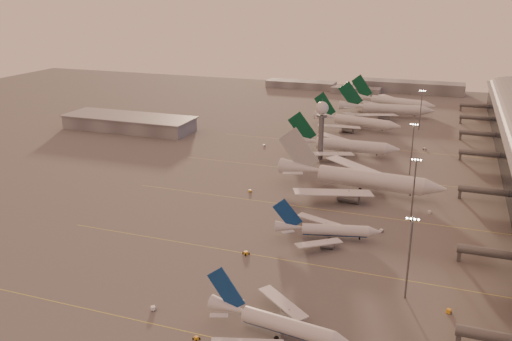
% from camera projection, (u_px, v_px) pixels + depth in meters
% --- Properties ---
extents(ground, '(700.00, 700.00, 0.00)m').
position_uv_depth(ground, '(215.00, 264.00, 170.36)').
color(ground, '#4D4B4B').
rests_on(ground, ground).
extents(taxiway_markings, '(180.00, 185.25, 0.02)m').
position_uv_depth(taxiway_markings, '(344.00, 211.00, 210.63)').
color(taxiway_markings, '#D9D44C').
rests_on(taxiway_markings, ground).
extents(hangar, '(82.00, 27.00, 8.50)m').
position_uv_depth(hangar, '(129.00, 123.00, 332.48)').
color(hangar, slate).
rests_on(hangar, ground).
extents(radar_tower, '(6.40, 6.40, 31.10)m').
position_uv_depth(radar_tower, '(322.00, 119.00, 269.09)').
color(radar_tower, '#585A5F').
rests_on(radar_tower, ground).
extents(mast_a, '(3.60, 0.56, 25.00)m').
position_uv_depth(mast_a, '(409.00, 254.00, 147.31)').
color(mast_a, '#585A5F').
rests_on(mast_a, ground).
extents(mast_b, '(3.60, 0.56, 25.00)m').
position_uv_depth(mast_b, '(414.00, 187.00, 197.32)').
color(mast_b, '#585A5F').
rests_on(mast_b, ground).
extents(mast_c, '(3.60, 0.56, 25.00)m').
position_uv_depth(mast_c, '(412.00, 146.00, 247.97)').
color(mast_c, '#585A5F').
rests_on(mast_c, ground).
extents(mast_d, '(3.60, 0.56, 25.00)m').
position_uv_depth(mast_d, '(421.00, 108.00, 328.86)').
color(mast_d, '#585A5F').
rests_on(mast_d, ground).
extents(distant_horizon, '(165.00, 37.50, 9.00)m').
position_uv_depth(distant_horizon, '(374.00, 87.00, 458.20)').
color(distant_horizon, slate).
rests_on(distant_horizon, ground).
extents(narrowbody_near, '(39.31, 31.20, 15.39)m').
position_uv_depth(narrowbody_near, '(278.00, 326.00, 133.87)').
color(narrowbody_near, silver).
rests_on(narrowbody_near, ground).
extents(narrowbody_mid, '(36.59, 28.85, 14.53)m').
position_uv_depth(narrowbody_mid, '(327.00, 232.00, 186.22)').
color(narrowbody_mid, silver).
rests_on(narrowbody_mid, ground).
extents(widebody_white, '(72.39, 57.83, 25.45)m').
position_uv_depth(widebody_white, '(359.00, 182.00, 229.91)').
color(widebody_white, silver).
rests_on(widebody_white, ground).
extents(greentail_a, '(58.86, 47.53, 21.38)m').
position_uv_depth(greentail_a, '(343.00, 148.00, 281.96)').
color(greentail_a, silver).
rests_on(greentail_a, ground).
extents(greentail_b, '(56.59, 45.21, 20.85)m').
position_uv_depth(greentail_b, '(356.00, 123.00, 333.70)').
color(greentail_b, silver).
rests_on(greentail_b, ground).
extents(greentail_c, '(63.92, 51.44, 23.22)m').
position_uv_depth(greentail_c, '(386.00, 111.00, 365.52)').
color(greentail_c, silver).
rests_on(greentail_c, ground).
extents(greentail_d, '(62.05, 49.51, 22.97)m').
position_uv_depth(greentail_d, '(392.00, 104.00, 388.66)').
color(greentail_d, silver).
rests_on(greentail_d, ground).
extents(gsv_truck_a, '(6.18, 5.50, 2.47)m').
position_uv_depth(gsv_truck_a, '(155.00, 306.00, 145.46)').
color(gsv_truck_a, white).
rests_on(gsv_truck_a, ground).
extents(gsv_tug_near, '(2.90, 3.64, 0.91)m').
position_uv_depth(gsv_tug_near, '(196.00, 338.00, 133.27)').
color(gsv_tug_near, '#F0A71C').
rests_on(gsv_tug_near, ground).
extents(gsv_catering_a, '(5.91, 3.93, 4.46)m').
position_uv_depth(gsv_catering_a, '(450.00, 306.00, 143.68)').
color(gsv_catering_a, '#F0A71C').
rests_on(gsv_catering_a, ground).
extents(gsv_tug_mid, '(4.60, 4.28, 1.13)m').
position_uv_depth(gsv_tug_mid, '(246.00, 253.00, 176.04)').
color(gsv_tug_mid, '#F0A71C').
rests_on(gsv_tug_mid, ground).
extents(gsv_truck_b, '(6.15, 4.27, 2.34)m').
position_uv_depth(gsv_truck_b, '(383.00, 230.00, 191.87)').
color(gsv_truck_b, white).
rests_on(gsv_truck_b, ground).
extents(gsv_truck_c, '(6.01, 3.97, 2.28)m').
position_uv_depth(gsv_truck_c, '(251.00, 190.00, 230.11)').
color(gsv_truck_c, '#F0A71C').
rests_on(gsv_truck_c, ground).
extents(gsv_catering_b, '(5.69, 3.92, 4.28)m').
position_uv_depth(gsv_catering_b, '(430.00, 208.00, 208.04)').
color(gsv_catering_b, white).
rests_on(gsv_catering_b, ground).
extents(gsv_tug_far, '(4.27, 4.03, 1.06)m').
position_uv_depth(gsv_tug_far, '(351.00, 172.00, 254.23)').
color(gsv_tug_far, white).
rests_on(gsv_tug_far, ground).
extents(gsv_truck_d, '(3.53, 5.49, 2.09)m').
position_uv_depth(gsv_truck_d, '(265.00, 144.00, 298.08)').
color(gsv_truck_d, white).
rests_on(gsv_truck_d, ground).
extents(gsv_tug_hangar, '(4.00, 3.04, 1.01)m').
position_uv_depth(gsv_tug_hangar, '(425.00, 149.00, 291.31)').
color(gsv_tug_hangar, white).
rests_on(gsv_tug_hangar, ground).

